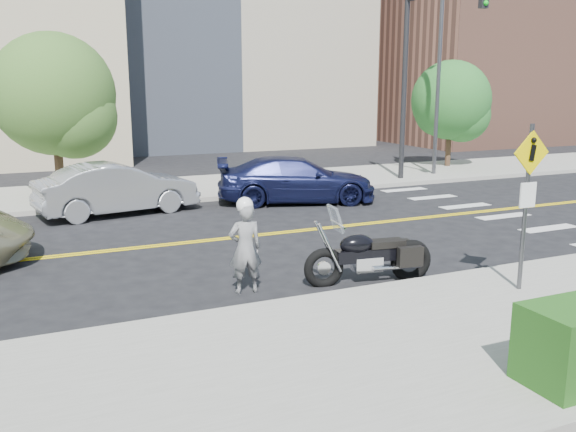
% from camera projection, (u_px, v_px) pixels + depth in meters
% --- Properties ---
extents(ground_plane, '(120.00, 120.00, 0.00)m').
position_uv_depth(ground_plane, '(201.00, 241.00, 15.15)').
color(ground_plane, black).
rests_on(ground_plane, ground).
extents(sidewalk_near, '(60.00, 5.00, 0.15)m').
position_uv_depth(sidewalk_near, '(352.00, 360.00, 8.44)').
color(sidewalk_near, '#9E9B91').
rests_on(sidewalk_near, ground_plane).
extents(sidewalk_far, '(60.00, 5.00, 0.15)m').
position_uv_depth(sidewalk_far, '(143.00, 191.00, 21.83)').
color(sidewalk_far, '#9E9B91').
rests_on(sidewalk_far, ground_plane).
extents(building_right, '(14.00, 12.00, 12.00)m').
position_uv_depth(building_right, '(482.00, 53.00, 42.09)').
color(building_right, '#8C5947').
rests_on(building_right, ground_plane).
extents(lamp_post, '(0.16, 0.16, 8.00)m').
position_uv_depth(lamp_post, '(439.00, 76.00, 24.85)').
color(lamp_post, '#4C4C51').
rests_on(lamp_post, sidewalk_far).
extents(traffic_light, '(0.28, 4.50, 7.00)m').
position_uv_depth(traffic_light, '(420.00, 61.00, 22.68)').
color(traffic_light, black).
rests_on(traffic_light, sidewalk_far).
extents(pedestrian_sign, '(0.78, 0.08, 3.00)m').
position_uv_depth(pedestrian_sign, '(527.00, 191.00, 10.77)').
color(pedestrian_sign, '#4C4C51').
rests_on(pedestrian_sign, sidewalk_near).
extents(motorcyclist, '(0.66, 0.46, 1.82)m').
position_uv_depth(motorcyclist, '(245.00, 246.00, 11.22)').
color(motorcyclist, '#B3B4B9').
rests_on(motorcyclist, ground).
extents(motorcycle, '(2.66, 1.14, 1.57)m').
position_uv_depth(motorcycle, '(370.00, 243.00, 11.87)').
color(motorcycle, black).
rests_on(motorcycle, ground).
extents(parked_car_silver, '(4.90, 2.41, 1.55)m').
position_uv_depth(parked_car_silver, '(117.00, 189.00, 18.20)').
color(parked_car_silver, '#9D9FA5').
rests_on(parked_car_silver, ground).
extents(parked_car_blue, '(5.57, 3.55, 1.50)m').
position_uv_depth(parked_car_blue, '(296.00, 180.00, 20.06)').
color(parked_car_blue, '#171C47').
rests_on(parked_car_blue, ground).
extents(tree_far_a, '(4.05, 4.05, 5.53)m').
position_uv_depth(tree_far_a, '(53.00, 94.00, 20.17)').
color(tree_far_a, '#382619').
rests_on(tree_far_a, ground).
extents(tree_far_b, '(3.56, 3.56, 4.92)m').
position_uv_depth(tree_far_b, '(451.00, 100.00, 27.50)').
color(tree_far_b, '#382619').
rests_on(tree_far_b, ground).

